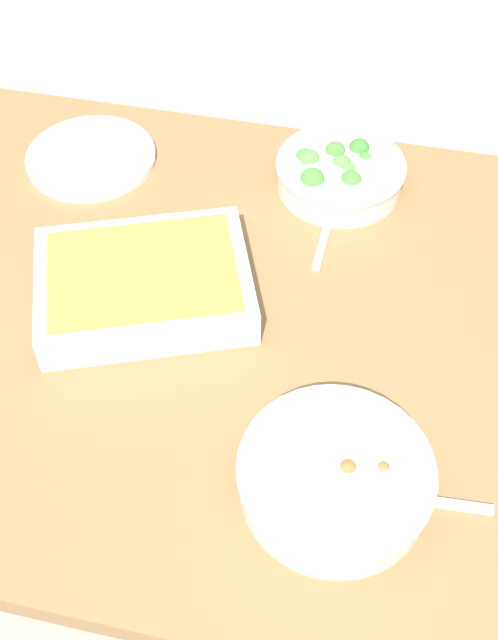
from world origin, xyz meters
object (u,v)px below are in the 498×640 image
baking_dish (144,283)px  spoon_by_broccoli (329,218)px  stew_bowl (335,476)px  broccoli_bowl (339,172)px  spoon_by_stew (398,496)px  side_plate (91,157)px

baking_dish → spoon_by_broccoli: size_ratio=2.05×
stew_bowl → broccoli_bowl: 0.55m
baking_dish → spoon_by_stew: 0.46m
baking_dish → stew_bowl: bearing=142.0°
baking_dish → side_plate: baking_dish is taller
broccoli_bowl → baking_dish: size_ratio=0.59×
side_plate → spoon_by_stew: 0.77m
stew_bowl → broccoli_bowl: bearing=-82.2°
stew_bowl → baking_dish: same height
stew_bowl → baking_dish: 0.40m
stew_bowl → baking_dish: (0.31, -0.24, 0.00)m
broccoli_bowl → side_plate: 0.42m
side_plate → spoon_by_stew: size_ratio=1.25×
stew_bowl → spoon_by_stew: size_ratio=1.34×
stew_bowl → broccoli_bowl: broccoli_bowl is taller
baking_dish → broccoli_bowl: bearing=-127.8°
baking_dish → spoon_by_broccoli: (-0.23, -0.22, -0.03)m
side_plate → broccoli_bowl: bearing=-176.7°
baking_dish → spoon_by_stew: size_ratio=2.05×
side_plate → spoon_by_broccoli: side_plate is taller
spoon_by_broccoli → stew_bowl: bearing=99.4°
side_plate → spoon_by_broccoli: bearing=171.9°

